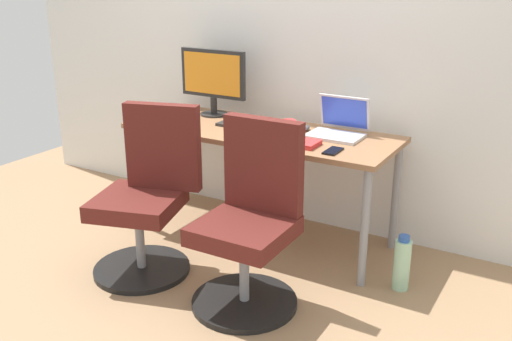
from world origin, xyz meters
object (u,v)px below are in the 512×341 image
object	(u,v)px
office_chair_right	(251,224)
coffee_mug	(289,128)
water_bottle_on_floor	(402,264)
open_laptop	(339,126)
office_chair_left	(147,199)
desktop_monitor	(213,78)

from	to	relation	value
office_chair_right	coffee_mug	world-z (taller)	office_chair_right
water_bottle_on_floor	open_laptop	xyz separation A→B (m)	(-0.52, 0.32, 0.61)
water_bottle_on_floor	coffee_mug	distance (m)	1.00
office_chair_left	desktop_monitor	world-z (taller)	desktop_monitor
office_chair_left	coffee_mug	world-z (taller)	office_chair_left
office_chair_left	open_laptop	world-z (taller)	office_chair_left
office_chair_right	desktop_monitor	distance (m)	1.28
office_chair_left	desktop_monitor	size ratio (longest dim) A/B	1.96
office_chair_left	water_bottle_on_floor	distance (m)	1.42
office_chair_left	coffee_mug	bearing A→B (deg)	51.97
office_chair_right	water_bottle_on_floor	size ratio (longest dim) A/B	3.03
water_bottle_on_floor	coffee_mug	bearing A→B (deg)	167.45
water_bottle_on_floor	desktop_monitor	size ratio (longest dim) A/B	0.65
coffee_mug	office_chair_right	bearing A→B (deg)	-78.27
office_chair_left	open_laptop	xyz separation A→B (m)	(0.78, 0.82, 0.33)
office_chair_right	open_laptop	xyz separation A→B (m)	(0.11, 0.81, 0.33)
office_chair_right	coffee_mug	distance (m)	0.76
water_bottle_on_floor	open_laptop	size ratio (longest dim) A/B	1.00
office_chair_right	water_bottle_on_floor	xyz separation A→B (m)	(0.64, 0.50, -0.28)
water_bottle_on_floor	coffee_mug	size ratio (longest dim) A/B	3.37
office_chair_left	water_bottle_on_floor	size ratio (longest dim) A/B	3.03
open_laptop	coffee_mug	size ratio (longest dim) A/B	3.37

